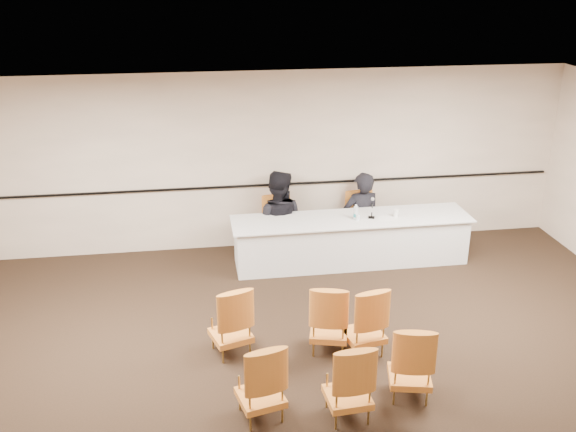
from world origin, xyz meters
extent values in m
plane|color=black|center=(0.00, 0.00, 0.00)|extent=(10.00, 10.00, 0.00)
plane|color=silver|center=(0.00, 0.00, 3.00)|extent=(10.00, 10.00, 0.00)
cube|color=beige|center=(0.00, 4.00, 1.50)|extent=(10.00, 0.04, 3.00)
cube|color=black|center=(0.00, 3.96, 1.10)|extent=(9.80, 0.04, 0.03)
imported|color=black|center=(1.48, 3.65, 0.44)|extent=(0.70, 0.51, 1.80)
imported|color=black|center=(0.04, 3.64, 0.49)|extent=(1.09, 0.95, 1.90)
cube|color=silver|center=(1.73, 2.97, 0.77)|extent=(0.33, 0.27, 0.00)
cylinder|color=silver|center=(1.24, 2.97, 0.82)|extent=(0.07, 0.07, 0.10)
cylinder|color=silver|center=(1.88, 3.02, 0.84)|extent=(0.11, 0.11, 0.13)
camera|label=1|loc=(-1.26, -6.20, 4.60)|focal=40.00mm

